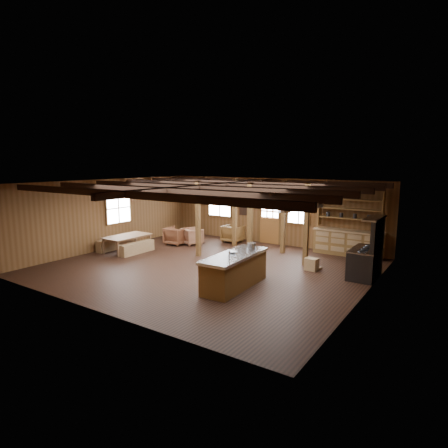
% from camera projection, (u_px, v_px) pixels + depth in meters
% --- Properties ---
extents(room, '(10.04, 9.04, 2.84)m').
position_uv_depth(room, '(208.00, 226.00, 12.28)').
color(room, black).
rests_on(room, ground).
extents(ceiling_joists, '(9.80, 8.82, 0.18)m').
position_uv_depth(ceiling_joists, '(211.00, 186.00, 12.22)').
color(ceiling_joists, black).
rests_on(ceiling_joists, ceiling).
extents(timber_posts, '(3.95, 2.35, 2.80)m').
position_uv_depth(timber_posts, '(253.00, 219.00, 13.70)').
color(timber_posts, '#402812').
rests_on(timber_posts, floor).
extents(back_door, '(1.02, 0.08, 2.15)m').
position_uv_depth(back_door, '(270.00, 223.00, 16.01)').
color(back_door, brown).
rests_on(back_door, floor).
extents(window_back_left, '(1.32, 0.06, 1.32)m').
position_uv_depth(window_back_left, '(220.00, 203.00, 17.33)').
color(window_back_left, white).
rests_on(window_back_left, wall_back).
extents(window_back_right, '(1.02, 0.06, 1.32)m').
position_uv_depth(window_back_right, '(299.00, 209.00, 15.19)').
color(window_back_right, white).
rests_on(window_back_right, wall_back).
extents(window_left, '(0.14, 1.24, 1.32)m').
position_uv_depth(window_left, '(118.00, 208.00, 15.38)').
color(window_left, white).
rests_on(window_left, wall_back).
extents(notice_boards, '(1.08, 0.03, 0.90)m').
position_uv_depth(notice_boards, '(240.00, 203.00, 16.72)').
color(notice_boards, beige).
rests_on(notice_boards, wall_back).
extents(back_counter, '(2.55, 0.60, 2.45)m').
position_uv_depth(back_counter, '(348.00, 240.00, 13.99)').
color(back_counter, brown).
rests_on(back_counter, floor).
extents(pendant_lamps, '(1.86, 2.36, 0.66)m').
position_uv_depth(pendant_lamps, '(176.00, 194.00, 14.20)').
color(pendant_lamps, '#2C2D2F').
rests_on(pendant_lamps, ceiling).
extents(pot_rack, '(0.42, 3.00, 0.46)m').
position_uv_depth(pot_rack, '(306.00, 205.00, 10.57)').
color(pot_rack, '#2C2D2F').
rests_on(pot_rack, ceiling).
extents(kitchen_island, '(0.98, 2.53, 1.20)m').
position_uv_depth(kitchen_island, '(235.00, 270.00, 10.44)').
color(kitchen_island, brown).
rests_on(kitchen_island, floor).
extents(step_stool, '(0.48, 0.37, 0.40)m').
position_uv_depth(step_stool, '(312.00, 264.00, 12.09)').
color(step_stool, olive).
rests_on(step_stool, floor).
extents(commercial_range, '(0.79, 1.51, 1.87)m').
position_uv_depth(commercial_range, '(367.00, 258.00, 11.28)').
color(commercial_range, '#2C2D2F').
rests_on(commercial_range, floor).
extents(dining_table, '(1.03, 1.82, 0.63)m').
position_uv_depth(dining_table, '(128.00, 244.00, 14.61)').
color(dining_table, brown).
rests_on(dining_table, floor).
extents(bench_wall, '(0.31, 1.68, 0.46)m').
position_uv_depth(bench_wall, '(115.00, 244.00, 15.03)').
color(bench_wall, olive).
rests_on(bench_wall, floor).
extents(bench_aisle, '(0.29, 1.55, 0.43)m').
position_uv_depth(bench_aisle, '(137.00, 248.00, 14.35)').
color(bench_aisle, olive).
rests_on(bench_aisle, floor).
extents(armchair_a, '(0.85, 0.87, 0.75)m').
position_uv_depth(armchair_a, '(176.00, 236.00, 15.87)').
color(armchair_a, brown).
rests_on(armchair_a, floor).
extents(armchair_b, '(0.81, 0.83, 0.75)m').
position_uv_depth(armchair_b, '(233.00, 234.00, 16.37)').
color(armchair_b, brown).
rests_on(armchair_b, floor).
extents(armchair_c, '(0.98, 0.99, 0.70)m').
position_uv_depth(armchair_c, '(192.00, 236.00, 15.92)').
color(armchair_c, '#8D5B40').
rests_on(armchair_c, floor).
extents(counter_pot, '(0.28, 0.28, 0.17)m').
position_uv_depth(counter_pot, '(251.00, 246.00, 11.07)').
color(counter_pot, '#B3B5BB').
rests_on(counter_pot, kitchen_island).
extents(bowl, '(0.30, 0.30, 0.06)m').
position_uv_depth(bowl, '(232.00, 252.00, 10.49)').
color(bowl, silver).
rests_on(bowl, kitchen_island).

